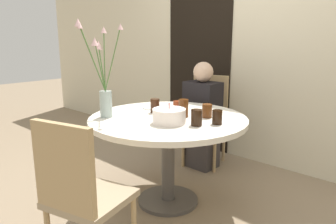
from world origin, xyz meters
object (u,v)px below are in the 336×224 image
(flower_vase, at_px, (102,81))
(drink_glass_3, at_px, (183,108))
(drink_glass_5, at_px, (177,107))
(person_guest, at_px, (202,119))
(chair_far_back, at_px, (207,114))
(drink_glass_2, at_px, (207,111))
(birthday_cake, at_px, (169,116))
(side_plate, at_px, (152,108))
(chair_right_flank, at_px, (80,191))
(drink_glass_0, at_px, (197,118))
(drink_glass_1, at_px, (217,117))
(drink_glass_4, at_px, (155,106))

(flower_vase, bearing_deg, drink_glass_3, 41.85)
(drink_glass_5, xyz_separation_m, person_guest, (-0.23, 0.65, -0.26))
(drink_glass_5, bearing_deg, flower_vase, -126.43)
(chair_far_back, bearing_deg, drink_glass_2, -72.33)
(birthday_cake, bearing_deg, side_plate, 149.71)
(chair_right_flank, distance_m, drink_glass_0, 0.95)
(drink_glass_0, distance_m, drink_glass_1, 0.16)
(birthday_cake, relative_size, drink_glass_3, 1.73)
(chair_right_flank, height_order, flower_vase, flower_vase)
(chair_far_back, xyz_separation_m, chair_right_flank, (0.57, -1.91, 0.00))
(chair_right_flank, distance_m, person_guest, 1.83)
(chair_far_back, xyz_separation_m, birthday_cake, (0.45, -1.07, 0.24))
(drink_glass_3, bearing_deg, side_plate, 173.17)
(side_plate, height_order, drink_glass_3, drink_glass_3)
(drink_glass_2, height_order, drink_glass_4, drink_glass_4)
(drink_glass_1, height_order, drink_glass_4, drink_glass_4)
(chair_far_back, xyz_separation_m, drink_glass_0, (0.63, -0.99, 0.25))
(chair_right_flank, xyz_separation_m, drink_glass_5, (-0.28, 1.10, 0.24))
(chair_far_back, xyz_separation_m, person_guest, (0.05, -0.15, -0.02))
(chair_right_flank, distance_m, drink_glass_2, 1.18)
(drink_glass_1, relative_size, drink_glass_2, 0.98)
(chair_right_flank, bearing_deg, chair_far_back, -88.25)
(chair_far_back, relative_size, drink_glass_5, 9.13)
(flower_vase, relative_size, side_plate, 4.65)
(chair_far_back, distance_m, drink_glass_4, 0.95)
(side_plate, height_order, drink_glass_5, drink_glass_5)
(drink_glass_0, xyz_separation_m, drink_glass_2, (-0.09, 0.24, -0.00))
(chair_far_back, relative_size, birthday_cake, 3.88)
(flower_vase, relative_size, drink_glass_0, 6.47)
(birthday_cake, xyz_separation_m, drink_glass_0, (0.19, 0.08, 0.00))
(side_plate, xyz_separation_m, drink_glass_3, (0.40, -0.05, 0.06))
(drink_glass_2, relative_size, drink_glass_4, 0.91)
(person_guest, bearing_deg, drink_glass_3, -63.79)
(flower_vase, distance_m, drink_glass_2, 0.84)
(chair_right_flank, height_order, drink_glass_1, chair_right_flank)
(chair_right_flank, xyz_separation_m, person_guest, (-0.52, 1.75, -0.02))
(chair_far_back, height_order, birthday_cake, chair_far_back)
(drink_glass_0, height_order, drink_glass_5, drink_glass_0)
(side_plate, relative_size, drink_glass_3, 1.15)
(chair_right_flank, bearing_deg, flower_vase, -59.46)
(birthday_cake, relative_size, person_guest, 0.22)
(birthday_cake, height_order, flower_vase, flower_vase)
(chair_right_flank, xyz_separation_m, birthday_cake, (-0.12, 0.83, 0.24))
(drink_glass_5, bearing_deg, drink_glass_0, -28.40)
(drink_glass_0, relative_size, drink_glass_1, 1.12)
(drink_glass_1, xyz_separation_m, person_guest, (-0.67, 0.71, -0.26))
(drink_glass_1, bearing_deg, drink_glass_0, -122.92)
(side_plate, xyz_separation_m, drink_glass_5, (0.29, 0.01, 0.05))
(flower_vase, distance_m, side_plate, 0.55)
(drink_glass_1, bearing_deg, drink_glass_5, 172.43)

